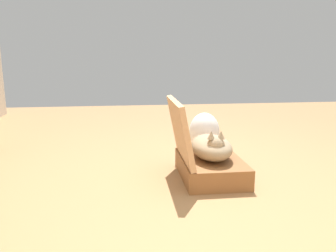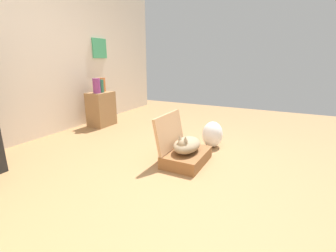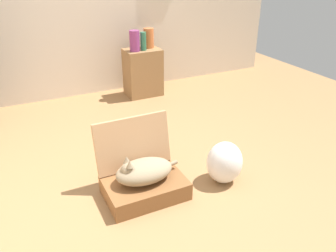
# 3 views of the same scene
# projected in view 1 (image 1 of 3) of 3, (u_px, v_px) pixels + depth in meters

# --- Properties ---
(ground_plane) EXTENTS (7.68, 7.68, 0.00)m
(ground_plane) POSITION_uv_depth(u_px,v_px,m) (198.00, 193.00, 2.11)
(ground_plane) COLOR #9E7247
(ground_plane) RESTS_ON ground
(suitcase_base) EXTENTS (0.60, 0.42, 0.14)m
(suitcase_base) POSITION_uv_depth(u_px,v_px,m) (211.00, 168.00, 2.37)
(suitcase_base) COLOR brown
(suitcase_base) RESTS_ON ground
(suitcase_lid) EXTENTS (0.60, 0.12, 0.42)m
(suitcase_lid) POSITION_uv_depth(u_px,v_px,m) (180.00, 130.00, 2.29)
(suitcase_lid) COLOR tan
(suitcase_lid) RESTS_ON suitcase_base
(cat) EXTENTS (0.52, 0.28, 0.23)m
(cat) POSITION_uv_depth(u_px,v_px,m) (211.00, 147.00, 2.33)
(cat) COLOR #998466
(cat) RESTS_ON suitcase_base
(plastic_bag_white) EXTENTS (0.30, 0.27, 0.35)m
(plastic_bag_white) POSITION_uv_depth(u_px,v_px,m) (204.00, 132.00, 3.00)
(plastic_bag_white) COLOR white
(plastic_bag_white) RESTS_ON ground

